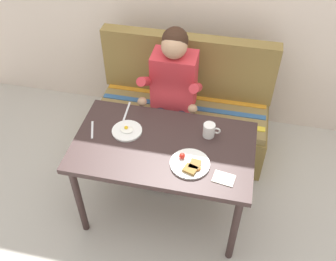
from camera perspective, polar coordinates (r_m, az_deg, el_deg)
name	(u,v)px	position (r m, az deg, el deg)	size (l,w,h in m)	color
ground_plane	(164,209)	(3.12, -0.60, -11.47)	(8.00, 8.00, 0.00)	#BDB7AC
table	(163,153)	(2.61, -0.70, -3.38)	(1.20, 0.70, 0.73)	#342422
couch	(183,115)	(3.37, 2.22, 2.33)	(1.44, 0.56, 1.00)	olive
person	(172,89)	(2.98, 0.65, 6.21)	(0.45, 0.61, 1.21)	#CD323B
plate_breakfast	(190,164)	(2.42, 3.31, -4.97)	(0.25, 0.25, 0.05)	white
plate_eggs	(127,131)	(2.65, -6.08, -0.02)	(0.21, 0.21, 0.04)	white
coffee_mug	(209,130)	(2.59, 6.12, 0.08)	(0.12, 0.08, 0.10)	white
napkin	(224,178)	(2.38, 8.23, -7.02)	(0.13, 0.09, 0.01)	silver
fork	(92,130)	(2.70, -11.12, 0.11)	(0.01, 0.17, 0.01)	silver
knife	(127,111)	(2.80, -6.11, 2.85)	(0.01, 0.20, 0.01)	silver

